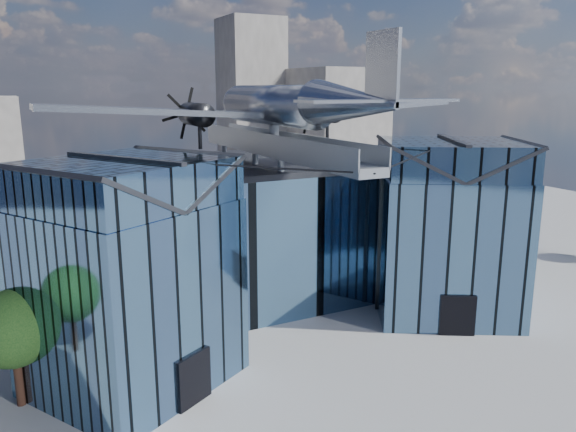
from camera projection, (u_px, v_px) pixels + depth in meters
name	position (u px, v px, depth m)	size (l,w,h in m)	color
ground_plane	(303.00, 334.00, 35.15)	(120.00, 120.00, 0.00)	gray
museum	(263.00, 228.00, 38.96)	(32.88, 24.50, 17.60)	#476A91
bg_towers	(137.00, 125.00, 77.33)	(77.00, 24.50, 26.00)	gray
tree_plaza_w	(13.00, 329.00, 26.46)	(4.61, 4.61, 5.86)	#361F15
tree_plaza_e	(508.00, 231.00, 47.26)	(3.71, 3.71, 4.83)	#361F15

